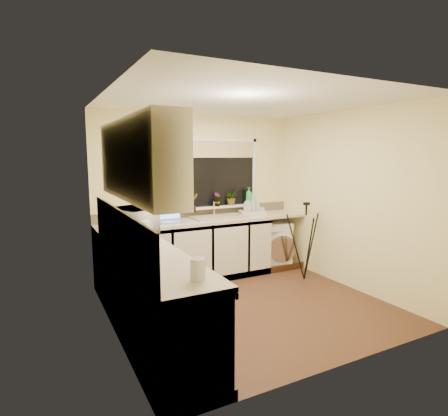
# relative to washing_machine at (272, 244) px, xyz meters

# --- Properties ---
(floor) EXTENTS (3.20, 3.20, 0.00)m
(floor) POSITION_rel_washing_machine_xyz_m (-1.20, -1.23, -0.38)
(floor) COLOR brown
(floor) RESTS_ON ground
(ceiling) EXTENTS (3.20, 3.20, 0.00)m
(ceiling) POSITION_rel_washing_machine_xyz_m (-1.20, -1.23, 2.07)
(ceiling) COLOR white
(ceiling) RESTS_ON ground
(wall_back) EXTENTS (3.20, 0.00, 3.20)m
(wall_back) POSITION_rel_washing_machine_xyz_m (-1.20, 0.27, 0.85)
(wall_back) COLOR #FFF0AA
(wall_back) RESTS_ON ground
(wall_front) EXTENTS (3.20, 0.00, 3.20)m
(wall_front) POSITION_rel_washing_machine_xyz_m (-1.20, -2.73, 0.85)
(wall_front) COLOR #FFF0AA
(wall_front) RESTS_ON ground
(wall_left) EXTENTS (0.00, 3.00, 3.00)m
(wall_left) POSITION_rel_washing_machine_xyz_m (-2.80, -1.23, 0.85)
(wall_left) COLOR #FFF0AA
(wall_left) RESTS_ON ground
(wall_right) EXTENTS (0.00, 3.00, 3.00)m
(wall_right) POSITION_rel_washing_machine_xyz_m (0.40, -1.23, 0.85)
(wall_right) COLOR #FFF0AA
(wall_right) RESTS_ON ground
(base_cabinet_back) EXTENTS (2.55, 0.60, 0.86)m
(base_cabinet_back) POSITION_rel_washing_machine_xyz_m (-1.53, -0.03, 0.05)
(base_cabinet_back) COLOR silver
(base_cabinet_back) RESTS_ON floor
(base_cabinet_left) EXTENTS (0.54, 2.40, 0.86)m
(base_cabinet_left) POSITION_rel_washing_machine_xyz_m (-2.50, -1.53, 0.05)
(base_cabinet_left) COLOR silver
(base_cabinet_left) RESTS_ON floor
(worktop_back) EXTENTS (3.20, 0.60, 0.04)m
(worktop_back) POSITION_rel_washing_machine_xyz_m (-1.20, -0.03, 0.50)
(worktop_back) COLOR beige
(worktop_back) RESTS_ON base_cabinet_back
(worktop_left) EXTENTS (0.60, 2.40, 0.04)m
(worktop_left) POSITION_rel_washing_machine_xyz_m (-2.50, -1.53, 0.50)
(worktop_left) COLOR beige
(worktop_left) RESTS_ON base_cabinet_left
(upper_cabinet) EXTENTS (0.28, 1.90, 0.70)m
(upper_cabinet) POSITION_rel_washing_machine_xyz_m (-2.64, -1.68, 1.42)
(upper_cabinet) COLOR silver
(upper_cabinet) RESTS_ON wall_left
(splashback_left) EXTENTS (0.02, 2.40, 0.45)m
(splashback_left) POSITION_rel_washing_machine_xyz_m (-2.79, -1.53, 0.75)
(splashback_left) COLOR beige
(splashback_left) RESTS_ON wall_left
(splashback_back) EXTENTS (3.20, 0.02, 0.14)m
(splashback_back) POSITION_rel_washing_machine_xyz_m (-1.20, 0.26, 0.59)
(splashback_back) COLOR beige
(splashback_back) RESTS_ON wall_back
(window_glass) EXTENTS (1.50, 0.02, 1.00)m
(window_glass) POSITION_rel_washing_machine_xyz_m (-1.00, 0.25, 1.17)
(window_glass) COLOR black
(window_glass) RESTS_ON wall_back
(window_blind) EXTENTS (1.50, 0.02, 0.25)m
(window_blind) POSITION_rel_washing_machine_xyz_m (-1.00, 0.23, 1.55)
(window_blind) COLOR tan
(window_blind) RESTS_ON wall_back
(windowsill) EXTENTS (1.60, 0.14, 0.03)m
(windowsill) POSITION_rel_washing_machine_xyz_m (-1.00, 0.20, 0.66)
(windowsill) COLOR white
(windowsill) RESTS_ON wall_back
(sink) EXTENTS (0.82, 0.46, 0.03)m
(sink) POSITION_rel_washing_machine_xyz_m (-1.00, -0.03, 0.54)
(sink) COLOR tan
(sink) RESTS_ON worktop_back
(faucet) EXTENTS (0.03, 0.03, 0.24)m
(faucet) POSITION_rel_washing_machine_xyz_m (-1.00, 0.15, 0.64)
(faucet) COLOR silver
(faucet) RESTS_ON worktop_back
(washing_machine) EXTENTS (0.67, 0.66, 0.75)m
(washing_machine) POSITION_rel_washing_machine_xyz_m (0.00, 0.00, 0.00)
(washing_machine) COLOR white
(washing_machine) RESTS_ON floor
(laptop) EXTENTS (0.36, 0.32, 0.25)m
(laptop) POSITION_rel_washing_machine_xyz_m (-1.77, 0.00, 0.59)
(laptop) COLOR #96969D
(laptop) RESTS_ON worktop_back
(kettle) EXTENTS (0.15, 0.15, 0.19)m
(kettle) POSITION_rel_washing_machine_xyz_m (-2.38, -0.86, 0.62)
(kettle) COLOR silver
(kettle) RESTS_ON worktop_left
(dish_rack) EXTENTS (0.48, 0.41, 0.06)m
(dish_rack) POSITION_rel_washing_machine_xyz_m (-0.40, -0.00, 0.55)
(dish_rack) COLOR beige
(dish_rack) RESTS_ON worktop_back
(tripod) EXTENTS (0.67, 0.67, 1.16)m
(tripod) POSITION_rel_washing_machine_xyz_m (0.06, -0.76, 0.20)
(tripod) COLOR black
(tripod) RESTS_ON floor
(glass_jug) EXTENTS (0.12, 0.12, 0.17)m
(glass_jug) POSITION_rel_washing_machine_xyz_m (-2.41, -2.47, 0.61)
(glass_jug) COLOR silver
(glass_jug) RESTS_ON worktop_left
(steel_jar) EXTENTS (0.08, 0.08, 0.11)m
(steel_jar) POSITION_rel_washing_machine_xyz_m (-2.57, -1.54, 0.58)
(steel_jar) COLOR silver
(steel_jar) RESTS_ON worktop_left
(microwave) EXTENTS (0.58, 0.68, 0.32)m
(microwave) POSITION_rel_washing_machine_xyz_m (-2.44, -0.61, 0.68)
(microwave) COLOR white
(microwave) RESTS_ON worktop_left
(plant_a) EXTENTS (0.14, 0.11, 0.25)m
(plant_a) POSITION_rel_washing_machine_xyz_m (-1.58, 0.19, 0.80)
(plant_a) COLOR #999999
(plant_a) RESTS_ON windowsill
(plant_b) EXTENTS (0.13, 0.11, 0.21)m
(plant_b) POSITION_rel_washing_machine_xyz_m (-1.32, 0.19, 0.78)
(plant_b) COLOR #999999
(plant_b) RESTS_ON windowsill
(plant_c) EXTENTS (0.15, 0.15, 0.21)m
(plant_c) POSITION_rel_washing_machine_xyz_m (-0.94, 0.17, 0.78)
(plant_c) COLOR #999999
(plant_c) RESTS_ON windowsill
(plant_d) EXTENTS (0.28, 0.26, 0.24)m
(plant_d) POSITION_rel_washing_machine_xyz_m (-0.68, 0.19, 0.79)
(plant_d) COLOR #999999
(plant_d) RESTS_ON windowsill
(soap_bottle_green) EXTENTS (0.11, 0.11, 0.27)m
(soap_bottle_green) POSITION_rel_washing_machine_xyz_m (-0.37, 0.16, 0.81)
(soap_bottle_green) COLOR green
(soap_bottle_green) RESTS_ON windowsill
(soap_bottle_clear) EXTENTS (0.11, 0.11, 0.19)m
(soap_bottle_clear) POSITION_rel_washing_machine_xyz_m (-0.29, 0.18, 0.77)
(soap_bottle_clear) COLOR #999999
(soap_bottle_clear) RESTS_ON windowsill
(cup_back) EXTENTS (0.13, 0.13, 0.10)m
(cup_back) POSITION_rel_washing_machine_xyz_m (-0.20, 0.06, 0.57)
(cup_back) COLOR beige
(cup_back) RESTS_ON worktop_back
(cup_left) EXTENTS (0.12, 0.12, 0.10)m
(cup_left) POSITION_rel_washing_machine_xyz_m (-2.56, -1.84, 0.57)
(cup_left) COLOR beige
(cup_left) RESTS_ON worktop_left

